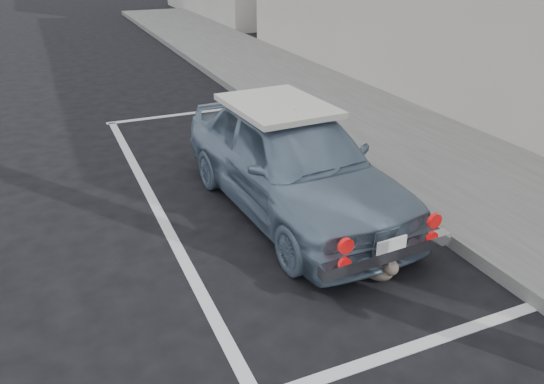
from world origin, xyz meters
The scene contains 7 objects.
ground centered at (0.00, 0.00, 0.00)m, with size 80.00×80.00×0.00m, color black.
sidewalk centered at (3.20, 2.00, 0.07)m, with size 2.80×40.00×0.15m, color slate.
pline_rear centered at (0.50, -0.50, 0.00)m, with size 3.00×0.12×0.01m, color silver.
pline_front centered at (0.50, 6.50, 0.00)m, with size 3.00×0.12×0.01m, color silver.
pline_side centered at (-0.90, 3.00, 0.00)m, with size 0.12×7.00×0.01m, color silver.
retro_coupe centered at (0.63, 2.14, 0.65)m, with size 1.75×3.89×1.29m.
cat centered at (0.76, 0.45, 0.14)m, with size 0.36×0.54×0.30m.
Camera 1 is at (-1.93, -3.12, 3.03)m, focal length 35.00 mm.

